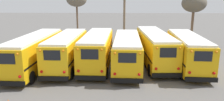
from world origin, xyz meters
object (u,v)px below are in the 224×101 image
object	(u,v)px
school_bus_1	(67,50)
bare_tree_0	(194,4)
school_bus_2	(97,49)
utility_pole	(124,16)
school_bus_4	(154,47)
school_bus_5	(187,50)
school_bus_0	(35,51)
school_bus_3	(127,51)

from	to	relation	value
school_bus_1	bare_tree_0	xyz separation A→B (m)	(15.61, 11.21, 4.11)
school_bus_1	school_bus_2	size ratio (longest dim) A/B	0.99
utility_pole	school_bus_4	bearing A→B (deg)	-74.96
school_bus_4	school_bus_5	distance (m)	3.26
school_bus_4	school_bus_2	bearing A→B (deg)	-167.63
school_bus_1	bare_tree_0	distance (m)	19.65
school_bus_2	school_bus_4	xyz separation A→B (m)	(5.80, 1.27, 0.01)
school_bus_2	bare_tree_0	xyz separation A→B (m)	(12.71, 10.87, 4.10)
school_bus_2	school_bus_4	size ratio (longest dim) A/B	0.89
school_bus_0	school_bus_5	size ratio (longest dim) A/B	1.09
school_bus_5	school_bus_0	bearing A→B (deg)	-177.18
school_bus_3	school_bus_5	bearing A→B (deg)	1.49
school_bus_3	school_bus_4	distance (m)	3.34
school_bus_1	school_bus_4	world-z (taller)	school_bus_4
school_bus_3	bare_tree_0	world-z (taller)	bare_tree_0
school_bus_0	school_bus_2	world-z (taller)	school_bus_2
school_bus_0	school_bus_2	size ratio (longest dim) A/B	1.09
school_bus_0	school_bus_3	distance (m)	8.71
school_bus_0	school_bus_5	xyz separation A→B (m)	(14.49, 0.71, -0.02)
school_bus_1	utility_pole	bearing A→B (deg)	64.38
utility_pole	school_bus_3	bearing A→B (deg)	-90.26
school_bus_2	utility_pole	size ratio (longest dim) A/B	1.21
school_bus_4	bare_tree_0	xyz separation A→B (m)	(6.91, 9.60, 4.09)
school_bus_4	bare_tree_0	world-z (taller)	bare_tree_0
school_bus_2	school_bus_3	world-z (taller)	school_bus_2
school_bus_2	school_bus_5	size ratio (longest dim) A/B	1.00
school_bus_1	school_bus_5	distance (m)	11.59
school_bus_1	utility_pole	world-z (taller)	utility_pole
school_bus_1	school_bus_5	xyz separation A→B (m)	(11.59, 0.12, -0.01)
bare_tree_0	school_bus_3	bearing A→B (deg)	-131.11
school_bus_5	bare_tree_0	xyz separation A→B (m)	(4.02, 11.09, 4.13)
school_bus_3	utility_pole	world-z (taller)	utility_pole
school_bus_1	bare_tree_0	bearing A→B (deg)	35.69
school_bus_0	school_bus_5	bearing A→B (deg)	2.82
school_bus_4	school_bus_3	bearing A→B (deg)	-150.39
school_bus_2	school_bus_4	bearing A→B (deg)	12.37
school_bus_1	school_bus_4	distance (m)	8.84
school_bus_3	school_bus_4	world-z (taller)	school_bus_4
school_bus_4	school_bus_5	bearing A→B (deg)	-27.33
school_bus_5	school_bus_2	bearing A→B (deg)	178.51
school_bus_1	school_bus_5	bearing A→B (deg)	0.59
school_bus_5	bare_tree_0	size ratio (longest dim) A/B	1.32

